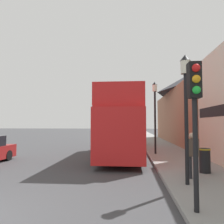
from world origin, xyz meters
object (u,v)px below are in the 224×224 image
at_px(tour_bus, 122,128).
at_px(traffic_signal, 195,101).
at_px(pedestrian_second, 192,151).
at_px(litter_bin, 205,160).
at_px(lamp_post_nearest, 186,93).
at_px(lamp_post_second, 155,104).
at_px(parked_car_ahead_of_bus, 130,138).

height_order(tour_bus, traffic_signal, tour_bus).
bearing_deg(tour_bus, traffic_signal, -77.54).
bearing_deg(tour_bus, pedestrian_second, -65.35).
bearing_deg(tour_bus, litter_bin, -55.37).
relative_size(tour_bus, traffic_signal, 2.81).
xyz_separation_m(traffic_signal, lamp_post_nearest, (0.38, 2.34, 0.51)).
xyz_separation_m(tour_bus, pedestrian_second, (2.84, -6.25, -0.73)).
xyz_separation_m(pedestrian_second, litter_bin, (0.77, 0.98, -0.49)).
distance_m(lamp_post_nearest, lamp_post_second, 7.46).
height_order(traffic_signal, litter_bin, traffic_signal).
bearing_deg(lamp_post_second, litter_bin, -76.24).
height_order(tour_bus, pedestrian_second, tour_bus).
relative_size(parked_car_ahead_of_bus, lamp_post_second, 0.82).
distance_m(traffic_signal, litter_bin, 4.89).
distance_m(tour_bus, traffic_signal, 9.69).
distance_m(tour_bus, parked_car_ahead_of_bus, 7.04).
distance_m(traffic_signal, lamp_post_second, 9.83).
distance_m(pedestrian_second, lamp_post_second, 7.04).
relative_size(traffic_signal, litter_bin, 3.45).
relative_size(traffic_signal, lamp_post_second, 0.71).
bearing_deg(pedestrian_second, lamp_post_nearest, -115.86).
bearing_deg(parked_car_ahead_of_bus, tour_bus, -91.53).
xyz_separation_m(tour_bus, traffic_signal, (2.05, -9.44, 0.80)).
height_order(tour_bus, lamp_post_second, lamp_post_second).
bearing_deg(parked_car_ahead_of_bus, pedestrian_second, -77.08).
relative_size(pedestrian_second, lamp_post_second, 0.34).
height_order(parked_car_ahead_of_bus, pedestrian_second, pedestrian_second).
bearing_deg(litter_bin, lamp_post_nearest, -122.78).
height_order(tour_bus, parked_car_ahead_of_bus, tour_bus).
xyz_separation_m(parked_car_ahead_of_bus, lamp_post_second, (1.66, -6.57, 2.78)).
bearing_deg(parked_car_ahead_of_bus, lamp_post_second, -72.65).
distance_m(parked_car_ahead_of_bus, traffic_signal, 16.54).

